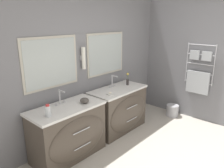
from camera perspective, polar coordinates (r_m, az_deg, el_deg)
name	(u,v)px	position (r m, az deg, el deg)	size (l,w,h in m)	color
wall_back	(83,63)	(3.72, -7.66, 5.37)	(5.56, 0.15, 2.60)	slate
wall_right	(195,57)	(4.74, 20.81, 6.73)	(0.13, 3.93, 2.60)	slate
vanity_left	(69,132)	(3.38, -11.11, -12.18)	(1.11, 0.61, 0.80)	#4C4238
vanity_right	(119,109)	(4.10, 1.92, -6.54)	(1.11, 0.61, 0.80)	#4C4238
faucet_left	(60,97)	(3.29, -13.33, -3.38)	(0.17, 0.14, 0.23)	silver
faucet_right	(113,81)	(4.03, 0.20, 0.73)	(0.17, 0.14, 0.23)	silver
toiletry_bottle	(48,111)	(2.96, -16.38, -6.75)	(0.07, 0.07, 0.17)	silver
amenity_bowl	(84,101)	(3.32, -7.20, -4.31)	(0.14, 0.14, 0.08)	#4C4742
flower_vase	(128,80)	(4.19, 4.09, 1.02)	(0.05, 0.05, 0.24)	#332D2D
soap_dish	(110,94)	(3.65, -0.49, -2.58)	(0.11, 0.08, 0.04)	white
waste_bin	(172,110)	(4.93, 15.48, -6.60)	(0.26, 0.26, 0.25)	#B7B7BC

